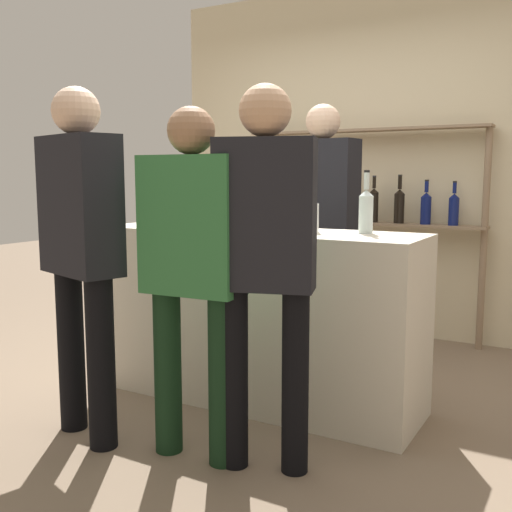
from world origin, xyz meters
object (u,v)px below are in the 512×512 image
object	(u,v)px
wine_glass	(183,205)
customer_center	(193,259)
counter_bottle_2	(187,204)
counter_bottle_1	(184,205)
cork_jar	(307,218)
customer_left	(81,239)
server_behind_counter	(322,214)
customer_right	(265,248)
counter_bottle_0	(366,210)

from	to	relation	value
wine_glass	customer_center	distance (m)	1.14
counter_bottle_2	customer_center	size ratio (longest dim) A/B	0.23
counter_bottle_1	cork_jar	world-z (taller)	counter_bottle_1
customer_left	server_behind_counter	world-z (taller)	server_behind_counter
counter_bottle_1	counter_bottle_2	size ratio (longest dim) A/B	0.92
customer_center	server_behind_counter	distance (m)	1.59
customer_right	customer_center	distance (m)	0.34
counter_bottle_2	server_behind_counter	distance (m)	1.05
counter_bottle_0	cork_jar	bearing A→B (deg)	-160.17
counter_bottle_0	counter_bottle_2	distance (m)	1.00
server_behind_counter	counter_bottle_2	bearing A→B (deg)	-17.78
counter_bottle_2	customer_left	world-z (taller)	customer_left
counter_bottle_0	counter_bottle_1	xyz separation A→B (m)	(-1.09, -0.12, 0.00)
cork_jar	server_behind_counter	size ratio (longest dim) A/B	0.09
counter_bottle_1	wine_glass	world-z (taller)	counter_bottle_1
customer_right	server_behind_counter	world-z (taller)	server_behind_counter
counter_bottle_1	server_behind_counter	distance (m)	0.99
customer_left	counter_bottle_1	bearing A→B (deg)	18.32
wine_glass	counter_bottle_1	bearing A→B (deg)	-51.04
counter_bottle_1	customer_center	bearing A→B (deg)	-51.16
customer_left	cork_jar	bearing A→B (deg)	-25.15
counter_bottle_0	wine_glass	xyz separation A→B (m)	(-1.19, -0.00, -0.00)
counter_bottle_1	customer_left	xyz separation A→B (m)	(0.03, -0.85, -0.12)
counter_bottle_0	customer_center	size ratio (longest dim) A/B	0.21
counter_bottle_1	server_behind_counter	bearing A→B (deg)	57.37
customer_left	customer_right	distance (m)	0.92
counter_bottle_1	wine_glass	bearing A→B (deg)	128.96
wine_glass	customer_center	size ratio (longest dim) A/B	0.10
counter_bottle_0	customer_center	world-z (taller)	customer_center
counter_bottle_1	counter_bottle_2	bearing A→B (deg)	-47.47
counter_bottle_0	customer_left	size ratio (longest dim) A/B	0.19
counter_bottle_1	server_behind_counter	size ratio (longest dim) A/B	0.19
customer_center	customer_left	bearing A→B (deg)	95.16
wine_glass	cork_jar	world-z (taller)	wine_glass
counter_bottle_0	server_behind_counter	world-z (taller)	server_behind_counter
cork_jar	customer_center	bearing A→B (deg)	-103.77
counter_bottle_0	counter_bottle_1	world-z (taller)	counter_bottle_1
counter_bottle_0	counter_bottle_1	distance (m)	1.10
customer_center	server_behind_counter	xyz separation A→B (m)	(-0.08, 1.58, 0.11)
counter_bottle_2	counter_bottle_1	bearing A→B (deg)	132.53
counter_bottle_2	customer_center	world-z (taller)	customer_center
counter_bottle_0	customer_left	xyz separation A→B (m)	(-1.06, -0.97, -0.12)
server_behind_counter	cork_jar	bearing A→B (deg)	23.44
cork_jar	customer_center	xyz separation A→B (m)	(-0.19, -0.77, -0.14)
counter_bottle_0	cork_jar	xyz separation A→B (m)	(-0.29, -0.11, -0.05)
customer_left	customer_center	size ratio (longest dim) A/B	1.07
cork_jar	customer_right	world-z (taller)	customer_right
counter_bottle_1	cork_jar	bearing A→B (deg)	1.18
counter_bottle_2	customer_center	xyz separation A→B (m)	(0.49, -0.62, -0.21)
counter_bottle_0	counter_bottle_2	size ratio (longest dim) A/B	0.92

